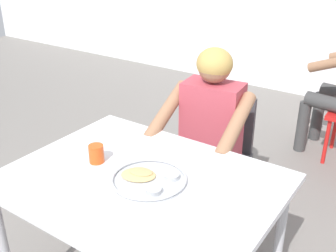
{
  "coord_description": "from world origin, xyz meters",
  "views": [
    {
      "loc": [
        0.99,
        -1.08,
        1.7
      ],
      "look_at": [
        0.02,
        0.33,
        0.9
      ],
      "focal_mm": 43.05,
      "sensor_mm": 36.0,
      "label": 1
    }
  ],
  "objects": [
    {
      "name": "chair_foreground",
      "position": [
        -0.04,
        0.98,
        0.47
      ],
      "size": [
        0.44,
        0.43,
        0.81
      ],
      "color": "#3F3F44",
      "rests_on": "ground"
    },
    {
      "name": "diner_foreground",
      "position": [
        -0.02,
        0.76,
        0.69
      ],
      "size": [
        0.53,
        0.58,
        1.16
      ],
      "color": "#393939",
      "rests_on": "ground"
    },
    {
      "name": "table_foreground",
      "position": [
        0.04,
        0.08,
        0.68
      ],
      "size": [
        1.17,
        0.89,
        0.75
      ],
      "color": "silver",
      "rests_on": "ground"
    },
    {
      "name": "drinking_cup",
      "position": [
        -0.22,
        0.08,
        0.8
      ],
      "size": [
        0.07,
        0.07,
        0.09
      ],
      "color": "#D84C19",
      "rests_on": "table_foreground"
    },
    {
      "name": "thali_tray",
      "position": [
        0.08,
        0.08,
        0.76
      ],
      "size": [
        0.33,
        0.33,
        0.03
      ],
      "color": "#B7BABF",
      "rests_on": "table_foreground"
    }
  ]
}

